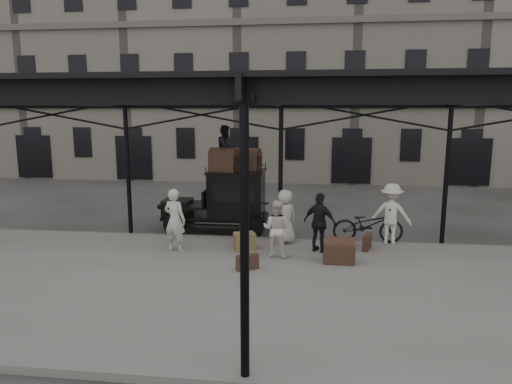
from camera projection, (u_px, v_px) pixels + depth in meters
The scene contains 18 objects.
ground at pixel (275, 262), 12.74m from camera, with size 120.00×120.00×0.00m, color #383533.
platform at pixel (268, 287), 10.77m from camera, with size 28.00×8.00×0.15m, color slate.
canopy at pixel (270, 92), 10.25m from camera, with size 22.50×9.00×4.74m.
building_frontage at pixel (298, 66), 29.10m from camera, with size 64.00×8.00×14.00m, color slate.
taxi at pixel (228, 199), 15.65m from camera, with size 3.65×1.55×2.18m.
porter_left at pixel (175, 220), 13.16m from camera, with size 0.67×0.44×1.84m, color beige.
porter_midleft at pixel (276, 228), 12.68m from camera, with size 0.78×0.60×1.60m, color silver.
porter_centre at pixel (285, 216), 13.97m from camera, with size 0.81×0.53×1.67m, color beige.
porter_official at pixel (320, 223), 13.08m from camera, with size 1.01×0.42×1.72m, color black.
porter_right at pixel (391, 214), 13.90m from camera, with size 1.20×0.69×1.86m, color silver.
bicycle at pixel (368, 225), 14.05m from camera, with size 0.75×2.15×1.13m, color black.
porter_roof at pixel (226, 148), 15.26m from camera, with size 0.74×0.58×1.53m, color black.
steamer_trunk_roof_near at pixel (224, 161), 15.19m from camera, with size 0.90×0.55×0.66m, color #412A1E, non-canonical shape.
steamer_trunk_roof_far at pixel (248, 161), 15.54m from camera, with size 0.85×0.52×0.63m, color #412A1E, non-canonical shape.
steamer_trunk_platform at pixel (339, 252), 12.21m from camera, with size 0.81×0.50×0.60m, color #412A1E, non-canonical shape.
wicker_hamper at pixel (245, 241), 13.39m from camera, with size 0.60×0.45×0.50m, color olive.
suitcase_upright at pixel (367, 242), 13.39m from camera, with size 0.15×0.60×0.45m, color #412A1E.
suitcase_flat at pixel (247, 262), 11.68m from camera, with size 0.60×0.15×0.40m, color #412A1E.
Camera 1 is at (0.94, -12.17, 4.18)m, focal length 32.00 mm.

